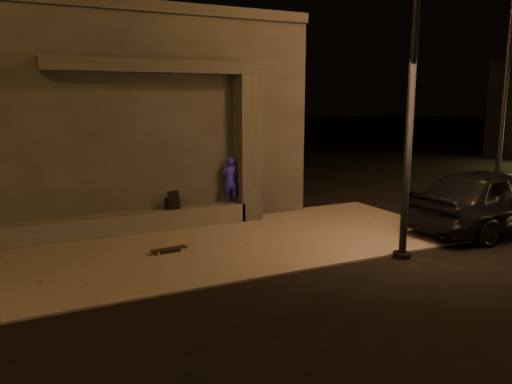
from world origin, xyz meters
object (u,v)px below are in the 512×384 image
skateboarder (230,180)px  car_a (493,200)px  street_lamp_0 (413,59)px  skateboard (169,249)px  column (248,149)px  backpack (172,202)px

skateboarder → car_a: (5.17, -3.51, -0.31)m
car_a → skateboarder: bearing=52.6°
skateboarder → street_lamp_0: size_ratio=0.18×
street_lamp_0 → car_a: 4.49m
car_a → street_lamp_0: bearing=97.3°
car_a → skateboard: bearing=74.3°
skateboard → street_lamp_0: size_ratio=0.11×
skateboard → skateboarder: bearing=35.9°
column → backpack: bearing=-180.0°
backpack → skateboard: (-0.66, -1.89, -0.54)m
backpack → street_lamp_0: size_ratio=0.07×
column → skateboard: column is taller
column → skateboard: 3.68m
street_lamp_0 → car_a: street_lamp_0 is taller
column → skateboard: bearing=-144.5°
backpack → skateboard: bearing=-118.9°
skateboard → street_lamp_0: (4.06, -2.22, 3.69)m
column → street_lamp_0: 4.77m
column → street_lamp_0: size_ratio=0.54×
street_lamp_0 → column: bearing=109.0°
skateboarder → street_lamp_0: (1.91, -4.11, 2.72)m
skateboarder → car_a: size_ratio=0.26×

